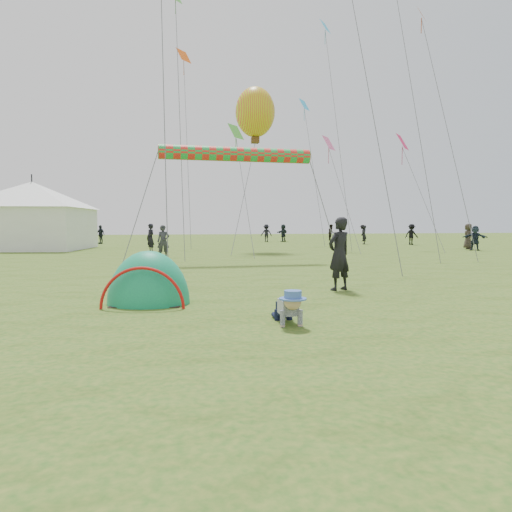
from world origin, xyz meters
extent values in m
plane|color=#235317|center=(0.00, 0.00, 0.00)|extent=(140.00, 140.00, 0.00)
ellipsoid|color=#167C5D|center=(-2.67, 2.90, 0.00)|extent=(2.02, 1.78, 2.28)
imported|color=black|center=(2.11, 3.81, 0.94)|extent=(0.81, 0.68, 1.89)
imported|color=black|center=(15.10, 28.69, 0.80)|extent=(0.53, 0.67, 1.60)
imported|color=black|center=(15.80, 37.62, 0.85)|extent=(0.97, 1.04, 1.69)
imported|color=#29303D|center=(-11.59, 32.92, 0.89)|extent=(0.75, 1.13, 1.78)
imported|color=black|center=(8.30, 35.75, 0.85)|extent=(1.11, 0.67, 1.69)
imported|color=#342C25|center=(18.54, 20.01, 0.87)|extent=(0.98, 1.01, 1.74)
imported|color=black|center=(9.95, 35.58, 0.85)|extent=(1.53, 1.39, 1.70)
imported|color=black|center=(-2.64, 20.99, 0.87)|extent=(0.67, 0.76, 1.74)
imported|color=black|center=(-6.91, 34.83, 0.81)|extent=(0.96, 0.95, 1.62)
imported|color=black|center=(18.40, 26.75, 0.86)|extent=(1.14, 0.69, 1.72)
imported|color=#1C2836|center=(17.95, 18.58, 0.81)|extent=(1.42, 1.36, 1.61)
imported|color=#2F3037|center=(-2.01, 16.18, 0.83)|extent=(0.61, 0.41, 1.67)
imported|color=black|center=(-12.11, 25.56, 0.83)|extent=(0.42, 0.97, 1.65)
imported|color=black|center=(18.20, 35.27, 0.82)|extent=(0.95, 1.21, 1.65)
cylinder|color=red|center=(1.16, 13.20, 4.82)|extent=(6.83, 0.64, 0.64)
plane|color=#CE164D|center=(14.29, 21.50, 7.33)|extent=(1.32, 1.32, 1.08)
plane|color=#E24E08|center=(0.07, 29.28, 14.65)|extent=(1.23, 1.23, 1.01)
plane|color=green|center=(2.40, 19.93, 7.19)|extent=(1.08, 1.08, 0.88)
plane|color=#37ACE1|center=(9.78, 24.57, 15.83)|extent=(1.07, 1.07, 0.87)
plane|color=#D8568C|center=(8.93, 21.56, 7.05)|extent=(1.15, 1.15, 0.94)
plane|color=#DA4414|center=(11.82, 15.67, 13.02)|extent=(0.86, 0.86, 0.70)
plane|color=#2AA3DF|center=(10.10, 29.99, 11.71)|extent=(1.13, 1.13, 0.92)
camera|label=1|loc=(-2.60, -7.10, 1.71)|focal=32.00mm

